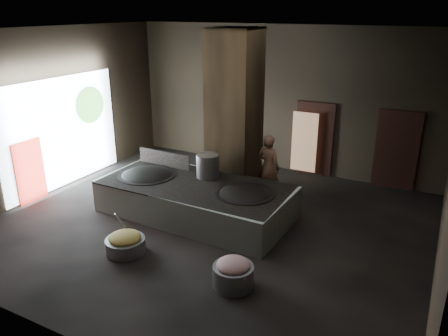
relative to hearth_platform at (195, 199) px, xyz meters
The scene contains 27 objects.
floor 0.78m from the hearth_platform, 25.18° to the right, with size 10.00×9.00×0.10m, color black.
ceiling 4.18m from the hearth_platform, 25.18° to the right, with size 10.00×9.00×0.10m, color black.
back_wall 4.70m from the hearth_platform, 82.52° to the left, with size 10.00×0.10×4.50m, color black.
front_wall 5.18m from the hearth_platform, 83.34° to the right, with size 10.00×0.10×4.50m, color black.
left_wall 4.86m from the hearth_platform, behind, with size 0.10×9.00×4.50m, color black.
pillar 2.47m from the hearth_platform, 80.88° to the left, with size 1.20×1.20×4.50m, color black.
hearth_platform is the anchor object (origin of this frame).
platform_cap 0.40m from the hearth_platform, ahead, with size 4.67×2.24×0.03m, color black.
wok_left 1.49m from the hearth_platform, behind, with size 1.50×1.50×0.41m, color black.
wok_left_rim 1.51m from the hearth_platform, behind, with size 1.53×1.53×0.05m, color black.
wok_right 1.39m from the hearth_platform, ahead, with size 1.40×1.40×0.39m, color black.
wok_right_rim 1.41m from the hearth_platform, ahead, with size 1.43×1.43×0.05m, color black.
stock_pot 0.90m from the hearth_platform, 84.81° to the left, with size 0.58×0.58×0.62m, color #999CA0.
splash_guard 1.74m from the hearth_platform, 152.65° to the left, with size 1.66×0.06×0.41m, color black.
cook 2.22m from the hearth_platform, 55.38° to the left, with size 0.66×0.43×1.81m, color brown.
veg_basin 2.33m from the hearth_platform, 99.43° to the right, with size 0.85×0.85×0.31m, color gray.
veg_fill 2.31m from the hearth_platform, 99.43° to the right, with size 0.70×0.70×0.21m, color #829A4A.
ladle 2.20m from the hearth_platform, 103.94° to the right, with size 0.02×0.02×0.67m, color #999CA0.
meat_basin 3.19m from the hearth_platform, 45.96° to the right, with size 0.78×0.78×0.43m, color gray.
meat_fill 3.19m from the hearth_platform, 45.96° to the right, with size 0.64×0.64×0.25m, color #B76E79.
doorway_near 4.59m from the hearth_platform, 67.16° to the left, with size 1.18×0.08×2.38m, color black.
doorway_near_glow 4.33m from the hearth_platform, 69.38° to the left, with size 0.79×0.04×1.87m, color #8C6647.
doorway_far 5.94m from the hearth_platform, 45.16° to the left, with size 1.18×0.08×2.38m, color black.
doorway_far_glow 5.86m from the hearth_platform, 47.68° to the left, with size 0.86×0.04×2.03m, color #8C6647.
left_opening 4.55m from the hearth_platform, behind, with size 0.04×4.20×3.10m, color white.
pavilion_sliver 4.55m from the hearth_platform, 162.46° to the right, with size 0.05×0.90×1.70m, color maroon.
tree_silhouette 4.76m from the hearth_platform, 166.42° to the left, with size 0.28×1.10×1.10m, color #194714.
Camera 1 is at (4.76, -8.30, 4.96)m, focal length 35.00 mm.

